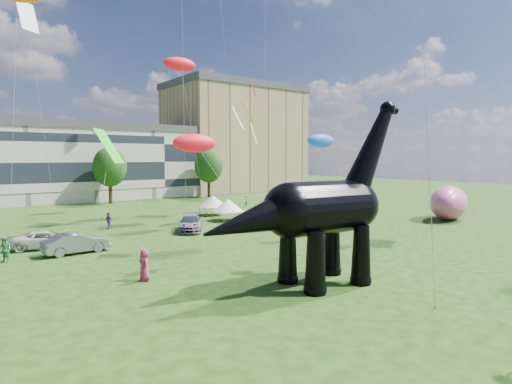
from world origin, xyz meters
TOP-DOWN VIEW (x-y plane):
  - ground at (0.00, 0.00)m, footprint 220.00×220.00m
  - apartment_block at (40.00, 65.00)m, footprint 28.00×18.00m
  - tree_mid_right at (8.00, 53.00)m, footprint 5.20×5.20m
  - tree_far_right at (26.00, 53.00)m, footprint 5.20×5.20m
  - dinosaur_sculpture at (2.86, 2.80)m, footprint 13.69×4.07m
  - car_grey at (-5.86, 19.52)m, footprint 4.89×2.00m
  - car_white at (-7.22, 22.81)m, footprint 5.63×3.81m
  - car_dark at (5.84, 23.04)m, footprint 4.74×5.78m
  - gazebo_near at (13.76, 31.69)m, footprint 4.22×4.22m
  - gazebo_far at (12.75, 26.74)m, footprint 3.75×3.75m
  - inflatable_pink at (33.70, 11.68)m, footprint 8.85×6.59m
  - visitors at (-1.60, 13.94)m, footprint 51.70×46.45m
  - kites at (7.58, 24.22)m, footprint 61.76×49.65m

SIDE VIEW (x-z plane):
  - ground at x=0.00m, z-range 0.00..0.00m
  - car_white at x=-7.22m, z-range 0.00..1.43m
  - car_grey at x=-5.86m, z-range 0.00..1.58m
  - car_dark at x=5.84m, z-range 0.00..1.58m
  - visitors at x=-1.60m, z-range -0.05..1.84m
  - gazebo_far at x=12.75m, z-range 0.50..2.98m
  - gazebo_near at x=13.76m, z-range 0.50..2.99m
  - inflatable_pink at x=33.70m, z-range 0.00..3.97m
  - dinosaur_sculpture at x=2.86m, z-range -1.37..9.79m
  - tree_mid_right at x=8.00m, z-range 1.57..11.01m
  - tree_far_right at x=26.00m, z-range 1.57..11.01m
  - apartment_block at x=40.00m, z-range 0.00..22.00m
  - kites at x=7.58m, z-range 5.70..37.66m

